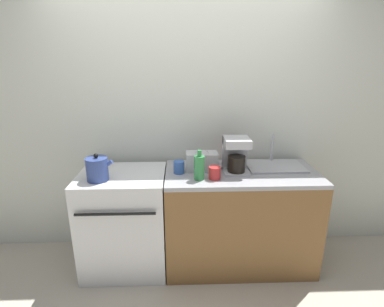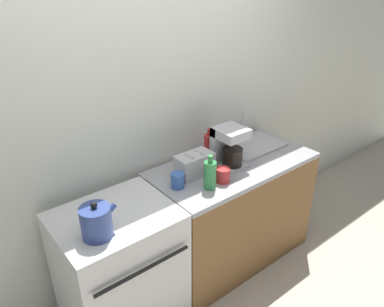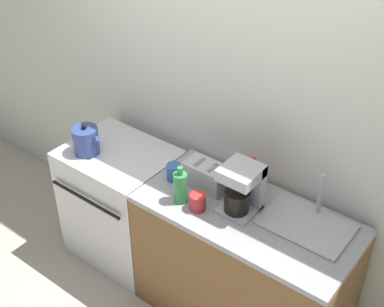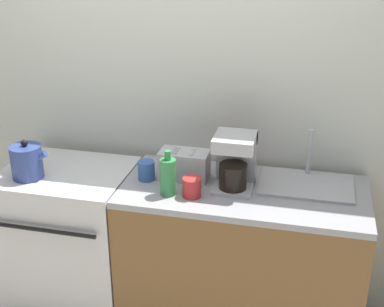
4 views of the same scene
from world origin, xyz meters
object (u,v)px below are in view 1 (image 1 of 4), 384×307
Objects in this scene: kettle at (97,169)px; cup_blue at (179,167)px; toaster at (202,161)px; bottle_red at (229,154)px; coffee_maker at (236,154)px; stove at (125,220)px; bottle_green at (199,167)px; cup_red at (215,173)px.

cup_blue is at bearing 11.09° from kettle.
toaster is 0.29m from bottle_red.
coffee_maker is at bearing -8.56° from toaster.
coffee_maker is 0.50m from cup_blue.
stove is 8.44× the size of cup_blue.
bottle_green reaches higher than stove.
stove is at bearing 170.65° from cup_red.
bottle_red is at bearing 49.54° from bottle_green.
cup_blue is at bearing -161.69° from toaster.
coffee_maker is 1.23× the size of bottle_green.
bottle_red is 2.35× the size of cup_red.
stove is at bearing -167.90° from bottle_red.
bottle_green is 2.30× the size of cup_blue.
bottle_red is at bearing 16.25° from kettle.
toaster is 1.11× the size of bottle_red.
cup_red is (0.09, -0.20, -0.03)m from toaster.
bottle_red is at bearing 23.20° from cup_blue.
cup_blue is (-0.20, -0.07, -0.03)m from toaster.
stove is 0.58m from kettle.
coffee_maker reaches higher than bottle_red.
stove is 8.75× the size of cup_red.
coffee_maker is 0.37m from bottle_green.
toaster is 2.52× the size of cup_blue.
cup_red is (0.13, 0.01, -0.05)m from bottle_green.
bottle_green reaches higher than bottle_red.
kettle is (-0.16, -0.12, 0.54)m from stove.
toaster is 2.61× the size of cup_red.
cup_blue is (-0.17, 0.14, -0.05)m from bottle_green.
kettle is at bearing 179.42° from cup_red.
coffee_maker is (1.15, 0.15, 0.06)m from kettle.
bottle_red is at bearing 63.98° from cup_red.
bottle_red is at bearing 101.46° from coffee_maker.
bottle_red reaches higher than stove.
bottle_red reaches higher than kettle.
toaster reaches higher than cup_blue.
bottle_green reaches higher than cup_red.
cup_red is at bearing -65.79° from toaster.
bottle_green is 0.23m from cup_blue.
kettle is at bearing -163.75° from bottle_red.
kettle is at bearing -143.21° from stove.
kettle is at bearing -167.17° from toaster.
cup_red is at bearing -25.23° from cup_blue.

